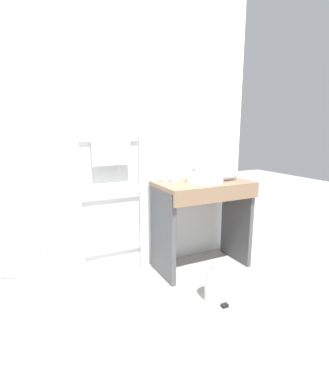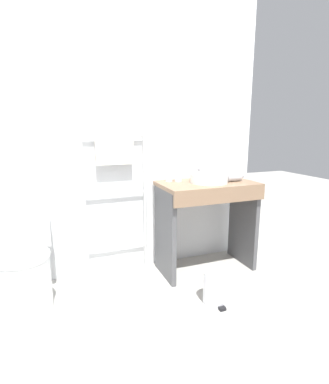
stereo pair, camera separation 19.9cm
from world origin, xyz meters
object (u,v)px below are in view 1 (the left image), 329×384
towel_radiator (111,173)px  cup_near_wall (165,176)px  hair_dryer (227,176)px  toilet (21,273)px  trash_bin (217,284)px  sink_basin (205,177)px  cup_near_edge (174,176)px

towel_radiator → cup_near_wall: size_ratio=12.58×
cup_near_wall → hair_dryer: cup_near_wall is taller
cup_near_wall → hair_dryer: bearing=-18.0°
toilet → towel_radiator: size_ratio=0.62×
towel_radiator → trash_bin: towel_radiator is taller
sink_basin → hair_dryer: sink_basin is taller
towel_radiator → hair_dryer: towel_radiator is taller
toilet → sink_basin: sink_basin is taller
cup_near_wall → towel_radiator: bearing=171.8°
towel_radiator → trash_bin: (0.57, -0.76, -0.79)m
hair_dryer → sink_basin: bearing=179.2°
towel_radiator → sink_basin: towel_radiator is taller
sink_basin → trash_bin: size_ratio=1.07×
cup_near_wall → cup_near_edge: 0.08m
toilet → towel_radiator: 1.01m
sink_basin → cup_near_wall: size_ratio=3.25×
toilet → sink_basin: 1.62m
toilet → hair_dryer: size_ratio=4.12×
cup_near_edge → hair_dryer: size_ratio=0.56×
toilet → cup_near_wall: bearing=11.8°
sink_basin → toilet: bearing=-177.1°
sink_basin → hair_dryer: 0.25m
cup_near_edge → cup_near_wall: bearing=158.5°
toilet → towel_radiator: (0.75, 0.32, 0.60)m
towel_radiator → hair_dryer: 1.06m
cup_near_edge → hair_dryer: (0.48, -0.15, -0.02)m
sink_basin → cup_near_edge: 0.27m
cup_near_edge → hair_dryer: cup_near_edge is taller
toilet → trash_bin: toilet is taller
trash_bin → sink_basin: bearing=67.9°
toilet → hair_dryer: 1.86m
cup_near_wall → hair_dryer: size_ratio=0.53×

